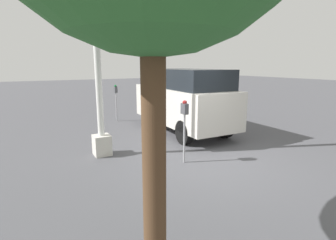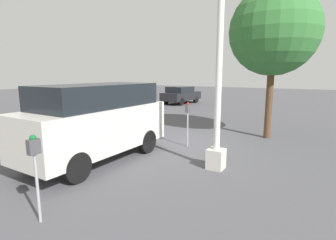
{
  "view_description": "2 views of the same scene",
  "coord_description": "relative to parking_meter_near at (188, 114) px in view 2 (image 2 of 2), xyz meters",
  "views": [
    {
      "loc": [
        -4.9,
        3.84,
        2.41
      ],
      "look_at": [
        1.08,
        0.53,
        0.96
      ],
      "focal_mm": 28.0,
      "sensor_mm": 36.0,
      "label": 1
    },
    {
      "loc": [
        8.47,
        4.45,
        2.58
      ],
      "look_at": [
        1.07,
        0.09,
        1.04
      ],
      "focal_mm": 28.0,
      "sensor_mm": 36.0,
      "label": 2
    }
  ],
  "objects": [
    {
      "name": "car_distant",
      "position": [
        -11.79,
        -6.47,
        -0.38
      ],
      "size": [
        4.02,
        2.09,
        1.47
      ],
      "rotation": [
        0.0,
        0.0,
        3.05
      ],
      "color": "black",
      "rests_on": "ground"
    },
    {
      "name": "lamp_post",
      "position": [
        1.56,
        1.64,
        1.31
      ],
      "size": [
        0.44,
        0.44,
        6.95
      ],
      "color": "beige",
      "rests_on": "ground"
    },
    {
      "name": "parked_van",
      "position": [
        2.67,
        -1.65,
        0.07
      ],
      "size": [
        4.59,
        1.89,
        2.26
      ],
      "rotation": [
        0.0,
        0.0,
        -0.02
      ],
      "color": "beige",
      "rests_on": "ground"
    },
    {
      "name": "street_tree",
      "position": [
        -2.81,
        2.19,
        2.97
      ],
      "size": [
        3.35,
        3.35,
        5.82
      ],
      "color": "#513823",
      "rests_on": "ground"
    },
    {
      "name": "parking_meter_far",
      "position": [
        5.62,
        -0.09,
        -0.0
      ],
      "size": [
        0.2,
        0.11,
        1.57
      ],
      "rotation": [
        0.0,
        0.0,
        -0.01
      ],
      "color": "#9E9EA3",
      "rests_on": "ground"
    },
    {
      "name": "ground_plane",
      "position": [
        -0.35,
        -0.47,
        -1.16
      ],
      "size": [
        80.0,
        80.0,
        0.0
      ],
      "primitive_type": "plane",
      "color": "#4C4C51"
    },
    {
      "name": "parking_meter_near",
      "position": [
        0.0,
        0.0,
        0.0
      ],
      "size": [
        0.2,
        0.11,
        1.58
      ],
      "rotation": [
        0.0,
        0.0,
        -0.01
      ],
      "color": "#9E9EA3",
      "rests_on": "ground"
    }
  ]
}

